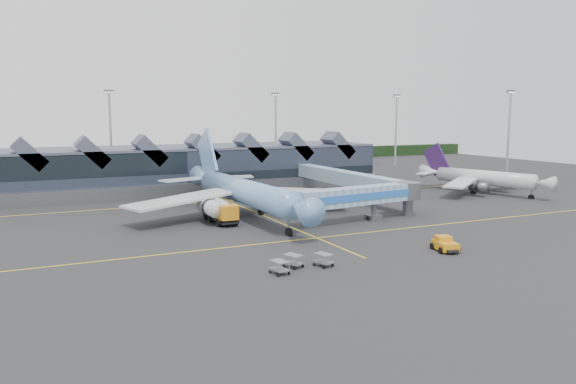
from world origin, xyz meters
name	(u,v)px	position (x,y,z in m)	size (l,w,h in m)	color
ground	(291,227)	(0.00, 0.00, 0.00)	(260.00, 260.00, 0.00)	#232426
taxi_stripes	(264,216)	(0.00, 10.00, 0.01)	(120.00, 60.00, 0.01)	yellow
tree_line_far	(143,159)	(0.00, 110.00, 2.00)	(260.00, 4.00, 4.00)	black
terminal	(176,168)	(-5.07, 47.35, 4.88)	(90.00, 22.25, 12.52)	black
light_masts	(259,130)	(21.00, 62.80, 12.49)	(132.40, 42.56, 22.45)	#9C9FA5
main_airliner	(242,191)	(-3.41, 11.31, 4.24)	(39.06, 44.89, 14.43)	#5E86C0
regional_jet	(480,177)	(51.67, 15.24, 3.30)	(26.86, 29.93, 10.41)	silver
jet_bridge	(369,196)	(13.26, -0.59, 3.93)	(23.79, 6.29, 5.61)	#7296BF
fuel_truck	(219,209)	(-8.20, 8.50, 2.00)	(3.19, 10.68, 3.57)	black
pushback_tug	(445,244)	(10.75, -21.08, 0.79)	(3.25, 4.34, 1.77)	orange
baggage_carts	(299,262)	(-9.03, -20.72, 0.80)	(7.29, 3.95, 1.43)	gray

